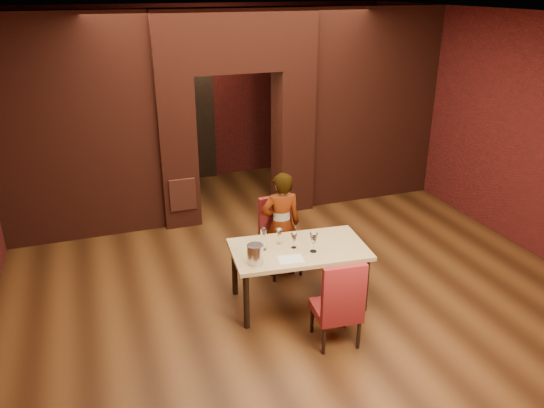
{
  "coord_description": "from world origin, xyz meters",
  "views": [
    {
      "loc": [
        -2.2,
        -5.79,
        3.52
      ],
      "look_at": [
        -0.12,
        0.0,
        0.95
      ],
      "focal_mm": 35.0,
      "sensor_mm": 36.0,
      "label": 1
    }
  ],
  "objects_px": {
    "dining_table": "(298,275)",
    "potted_plant": "(320,250)",
    "wine_glass_c": "(313,242)",
    "wine_glass_a": "(279,236)",
    "chair_far": "(281,237)",
    "wine_glass_b": "(294,240)",
    "person_seated": "(281,225)",
    "wine_bucket": "(255,254)",
    "chair_near": "(336,300)",
    "water_bottle": "(263,238)"
  },
  "relations": [
    {
      "from": "dining_table",
      "to": "potted_plant",
      "type": "distance_m",
      "value": 1.0
    },
    {
      "from": "wine_glass_c",
      "to": "wine_glass_a",
      "type": "bearing_deg",
      "value": 132.06
    },
    {
      "from": "chair_far",
      "to": "wine_glass_b",
      "type": "relative_size",
      "value": 5.47
    },
    {
      "from": "person_seated",
      "to": "wine_glass_a",
      "type": "relative_size",
      "value": 7.69
    },
    {
      "from": "person_seated",
      "to": "wine_glass_c",
      "type": "bearing_deg",
      "value": 99.68
    },
    {
      "from": "dining_table",
      "to": "wine_glass_b",
      "type": "xyz_separation_m",
      "value": [
        -0.06,
        0.02,
        0.45
      ]
    },
    {
      "from": "wine_glass_a",
      "to": "wine_bucket",
      "type": "distance_m",
      "value": 0.54
    },
    {
      "from": "wine_bucket",
      "to": "potted_plant",
      "type": "xyz_separation_m",
      "value": [
        1.21,
        0.94,
        -0.62
      ]
    },
    {
      "from": "chair_far",
      "to": "wine_glass_b",
      "type": "distance_m",
      "value": 0.8
    },
    {
      "from": "potted_plant",
      "to": "chair_far",
      "type": "bearing_deg",
      "value": -177.1
    },
    {
      "from": "chair_far",
      "to": "wine_glass_c",
      "type": "relative_size",
      "value": 4.36
    },
    {
      "from": "chair_near",
      "to": "wine_bucket",
      "type": "distance_m",
      "value": 0.98
    },
    {
      "from": "chair_near",
      "to": "wine_glass_c",
      "type": "relative_size",
      "value": 4.34
    },
    {
      "from": "wine_glass_c",
      "to": "wine_bucket",
      "type": "bearing_deg",
      "value": -177.35
    },
    {
      "from": "person_seated",
      "to": "wine_bucket",
      "type": "relative_size",
      "value": 6.45
    },
    {
      "from": "water_bottle",
      "to": "wine_bucket",
      "type": "bearing_deg",
      "value": -124.53
    },
    {
      "from": "chair_near",
      "to": "wine_glass_c",
      "type": "distance_m",
      "value": 0.75
    },
    {
      "from": "chair_near",
      "to": "water_bottle",
      "type": "xyz_separation_m",
      "value": [
        -0.48,
        0.91,
        0.36
      ]
    },
    {
      "from": "wine_glass_a",
      "to": "chair_far",
      "type": "bearing_deg",
      "value": 66.78
    },
    {
      "from": "wine_bucket",
      "to": "person_seated",
      "type": "bearing_deg",
      "value": 54.35
    },
    {
      "from": "wine_glass_b",
      "to": "potted_plant",
      "type": "xyz_separation_m",
      "value": [
        0.68,
        0.75,
        -0.61
      ]
    },
    {
      "from": "dining_table",
      "to": "wine_glass_c",
      "type": "height_order",
      "value": "wine_glass_c"
    },
    {
      "from": "person_seated",
      "to": "wine_glass_b",
      "type": "height_order",
      "value": "person_seated"
    },
    {
      "from": "dining_table",
      "to": "wine_glass_b",
      "type": "relative_size",
      "value": 8.44
    },
    {
      "from": "wine_glass_a",
      "to": "potted_plant",
      "type": "xyz_separation_m",
      "value": [
        0.8,
        0.59,
        -0.61
      ]
    },
    {
      "from": "chair_near",
      "to": "water_bottle",
      "type": "height_order",
      "value": "water_bottle"
    },
    {
      "from": "dining_table",
      "to": "wine_bucket",
      "type": "bearing_deg",
      "value": -157.65
    },
    {
      "from": "potted_plant",
      "to": "person_seated",
      "type": "bearing_deg",
      "value": -173.49
    },
    {
      "from": "chair_near",
      "to": "wine_bucket",
      "type": "bearing_deg",
      "value": -38.17
    },
    {
      "from": "wine_glass_a",
      "to": "wine_glass_c",
      "type": "relative_size",
      "value": 0.79
    },
    {
      "from": "wine_glass_a",
      "to": "water_bottle",
      "type": "height_order",
      "value": "water_bottle"
    },
    {
      "from": "person_seated",
      "to": "chair_far",
      "type": "bearing_deg",
      "value": -111.96
    },
    {
      "from": "chair_near",
      "to": "wine_glass_a",
      "type": "distance_m",
      "value": 1.07
    },
    {
      "from": "person_seated",
      "to": "wine_bucket",
      "type": "bearing_deg",
      "value": 59.44
    },
    {
      "from": "chair_near",
      "to": "wine_glass_b",
      "type": "xyz_separation_m",
      "value": [
        -0.14,
        0.83,
        0.32
      ]
    },
    {
      "from": "person_seated",
      "to": "wine_glass_a",
      "type": "bearing_deg",
      "value": 72.15
    },
    {
      "from": "wine_glass_b",
      "to": "potted_plant",
      "type": "distance_m",
      "value": 1.18
    },
    {
      "from": "wine_bucket",
      "to": "water_bottle",
      "type": "relative_size",
      "value": 0.78
    },
    {
      "from": "dining_table",
      "to": "chair_far",
      "type": "xyz_separation_m",
      "value": [
        0.07,
        0.74,
        0.14
      ]
    },
    {
      "from": "wine_glass_a",
      "to": "water_bottle",
      "type": "relative_size",
      "value": 0.65
    },
    {
      "from": "wine_glass_a",
      "to": "wine_glass_b",
      "type": "distance_m",
      "value": 0.2
    },
    {
      "from": "chair_far",
      "to": "potted_plant",
      "type": "relative_size",
      "value": 2.42
    },
    {
      "from": "wine_glass_c",
      "to": "chair_near",
      "type": "bearing_deg",
      "value": -92.43
    },
    {
      "from": "chair_far",
      "to": "wine_bucket",
      "type": "relative_size",
      "value": 4.62
    },
    {
      "from": "chair_far",
      "to": "wine_bucket",
      "type": "bearing_deg",
      "value": -130.64
    },
    {
      "from": "chair_far",
      "to": "wine_glass_c",
      "type": "distance_m",
      "value": 0.95
    },
    {
      "from": "chair_near",
      "to": "water_bottle",
      "type": "bearing_deg",
      "value": -56.65
    },
    {
      "from": "potted_plant",
      "to": "chair_near",
      "type": "bearing_deg",
      "value": -108.93
    },
    {
      "from": "wine_glass_b",
      "to": "potted_plant",
      "type": "relative_size",
      "value": 0.44
    },
    {
      "from": "wine_bucket",
      "to": "potted_plant",
      "type": "height_order",
      "value": "wine_bucket"
    }
  ]
}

